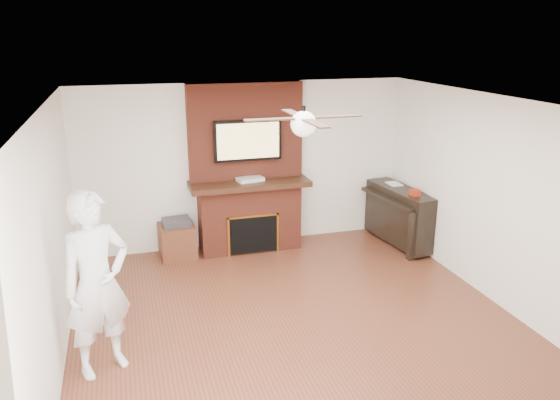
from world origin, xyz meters
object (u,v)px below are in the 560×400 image
object	(u,v)px
person	(97,284)
piano	(400,215)
fireplace	(248,185)
side_table	(177,239)

from	to	relation	value
person	piano	world-z (taller)	person
fireplace	person	bearing A→B (deg)	-127.75
piano	person	bearing A→B (deg)	-161.04
fireplace	side_table	xyz separation A→B (m)	(-1.10, -0.07, -0.73)
fireplace	person	xyz separation A→B (m)	(-2.10, -2.71, -0.07)
person	piano	xyz separation A→B (m)	(4.38, 2.16, -0.44)
person	piano	size ratio (longest dim) A/B	1.30
fireplace	person	distance (m)	3.43
fireplace	piano	distance (m)	2.40
fireplace	person	size ratio (longest dim) A/B	1.36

